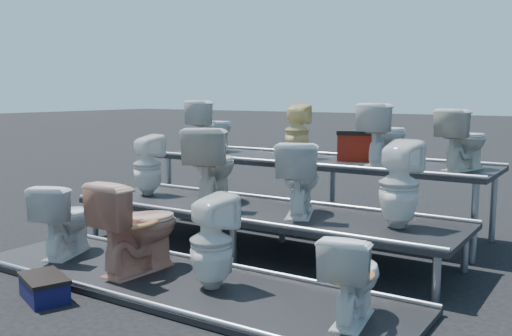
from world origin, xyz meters
The scene contains 18 objects.
ground centered at (0.00, 0.00, 0.00)m, with size 80.00×80.00×0.00m, color black.
tier_front centered at (0.00, -1.30, 0.03)m, with size 4.20×1.20×0.06m, color black.
tier_mid centered at (0.00, 0.00, 0.23)m, with size 4.20×1.20×0.46m, color black.
tier_back centered at (0.00, 1.30, 0.43)m, with size 4.20×1.20×0.86m, color black.
toilet_0 centered at (-1.47, -1.30, 0.43)m, with size 0.41×0.72×0.73m, color silver.
toilet_1 centered at (-0.48, -1.30, 0.48)m, with size 0.47×0.83×0.85m, color tan.
toilet_2 centered at (0.36, -1.30, 0.46)m, with size 0.36×0.36×0.79m, color silver.
toilet_3 centered at (1.61, -1.30, 0.38)m, with size 0.36×0.64×0.65m, color silver.
toilet_4 centered at (-1.58, 0.00, 0.82)m, with size 0.33×0.33×0.72m, color silver.
toilet_5 centered at (-0.62, 0.00, 0.89)m, with size 0.48×0.83×0.85m, color beige.
toilet_6 centered at (0.47, 0.00, 0.83)m, with size 0.41×0.73×0.74m, color silver.
toilet_7 centered at (1.49, 0.00, 0.86)m, with size 0.36×0.37×0.80m, color silver.
toilet_8 centered at (-1.61, 1.30, 1.22)m, with size 0.40×0.70×0.71m, color silver.
toilet_9 centered at (-0.27, 1.30, 1.20)m, with size 0.31×0.31×0.68m, color #E1CD87.
toilet_10 centered at (0.87, 1.30, 1.21)m, with size 0.39×0.69×0.70m, color silver.
toilet_11 centered at (1.73, 1.30, 1.19)m, with size 0.36×0.64×0.65m, color beige.
red_crate centered at (0.44, 1.49, 1.02)m, with size 0.44×0.35×0.31m, color maroon.
step_stool centered at (-0.72, -2.13, 0.08)m, with size 0.47×0.28×0.17m, color #0F0E34.
Camera 1 is at (3.15, -4.94, 1.67)m, focal length 40.00 mm.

